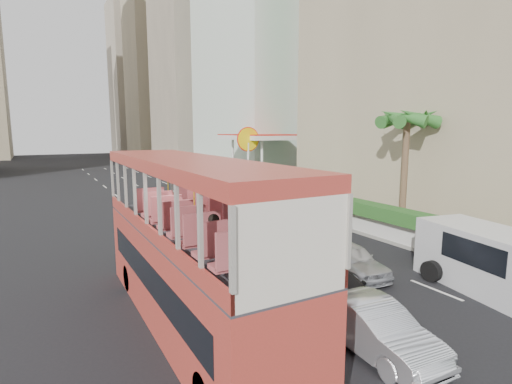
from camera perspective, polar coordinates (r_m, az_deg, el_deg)
ground_plane at (r=15.92m, az=12.11°, el=-13.01°), size 200.00×200.00×0.00m
double_decker_bus at (r=12.17m, az=-9.49°, el=-7.22°), size 2.50×11.00×5.06m
car_silver_lane_a at (r=11.94m, az=16.32°, el=-20.98°), size 1.63×4.22×1.37m
car_silver_lane_b at (r=17.16m, az=13.20°, el=-11.43°), size 1.93×4.03×1.33m
car_black at (r=13.62m, az=10.08°, el=-16.83°), size 2.31×5.37×1.54m
van_asset at (r=32.44m, az=-9.28°, el=-1.74°), size 2.56×4.76×1.27m
minibus_near at (r=23.59m, az=-0.18°, el=-1.85°), size 3.57×7.12×3.02m
minibus_far at (r=30.31m, az=-1.18°, el=0.16°), size 2.78×6.15×2.63m
panel_van_near at (r=16.99m, az=31.01°, el=-8.62°), size 3.33×6.05×2.29m
panel_van_far at (r=39.19m, az=-7.49°, el=1.44°), size 2.54×4.73×1.80m
sidewalk at (r=41.09m, az=-1.42°, el=0.71°), size 6.00×120.00×0.18m
kerb_wall at (r=30.20m, az=3.56°, el=-1.11°), size 0.30×44.00×1.00m
hedge at (r=30.07m, az=3.57°, el=0.49°), size 1.10×44.00×0.70m
palm_tree at (r=23.33m, az=20.40°, el=2.13°), size 0.36×0.36×6.40m
shell_station at (r=39.54m, az=1.20°, el=4.27°), size 6.50×8.00×5.50m
tower_mid at (r=76.88m, az=-7.46°, el=23.13°), size 16.00×16.00×50.00m
tower_far_a at (r=98.18m, az=-13.45°, el=18.01°), size 14.00×14.00×44.00m
tower_far_b at (r=118.98m, az=-16.40°, el=15.26°), size 14.00×14.00×40.00m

